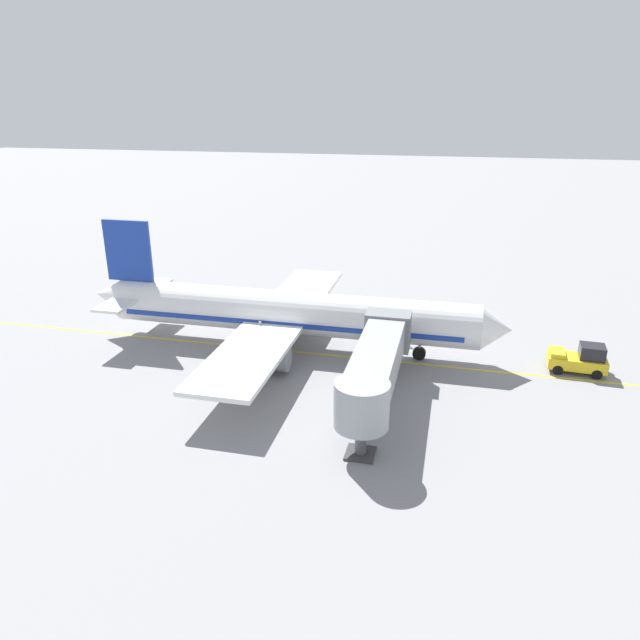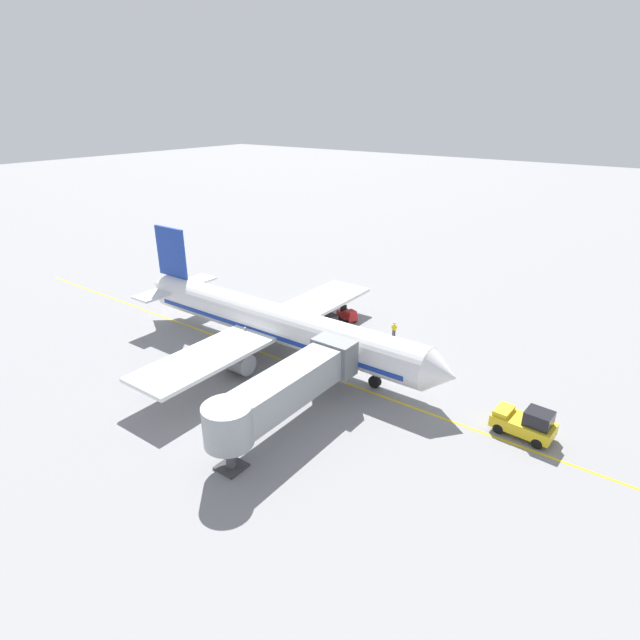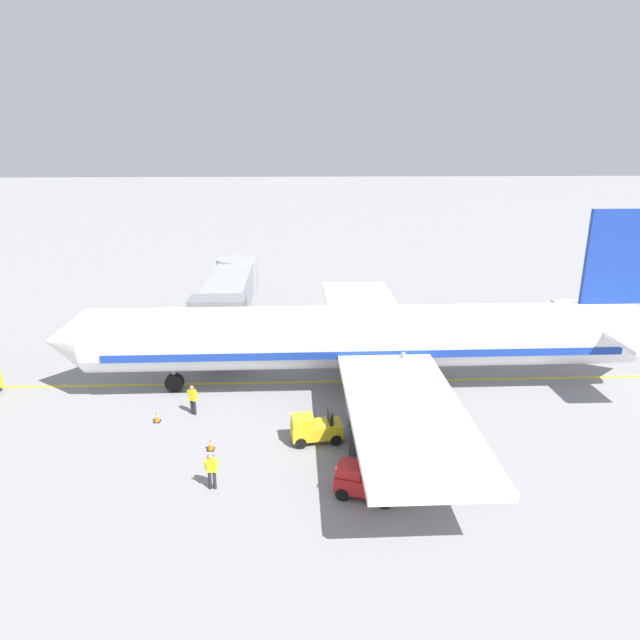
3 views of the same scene
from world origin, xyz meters
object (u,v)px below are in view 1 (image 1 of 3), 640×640
Objects in this scene: pushback_tractor at (579,359)px; baggage_tug_lead at (339,318)px; safety_cone_nose_left at (392,325)px; safety_cone_nose_right at (424,339)px; baggage_cart_second_in_train at (289,306)px; ground_crew_loader at (404,334)px; jet_bridge at (376,365)px; baggage_cart_front at (317,308)px; parked_airliner at (287,313)px; baggage_tug_trailing at (330,302)px; ground_crew_wing_walker at (391,307)px.

baggage_tug_lead is at bearing -105.19° from pushback_tractor.
safety_cone_nose_left is 1.00× the size of safety_cone_nose_right.
baggage_cart_second_in_train is 13.03m from ground_crew_loader.
jet_bridge is at bearing -56.77° from pushback_tractor.
baggage_cart_second_in_train reaches higher than safety_cone_nose_left.
baggage_cart_front reaches higher than safety_cone_nose_right.
baggage_cart_front is at bearing -118.84° from ground_crew_loader.
baggage_cart_front is at bearing 175.62° from parked_airliner.
baggage_tug_lead is 5.80m from baggage_cart_second_in_train.
safety_cone_nose_right is (2.99, 3.28, 0.00)m from safety_cone_nose_left.
ground_crew_loader is 2.09m from safety_cone_nose_right.
safety_cone_nose_right is (2.38, 8.34, -0.42)m from baggage_tug_lead.
baggage_tug_trailing is (-4.61, -1.91, 0.00)m from baggage_tug_lead.
ground_crew_wing_walker reaches higher than baggage_tug_lead.
baggage_tug_trailing is 0.93× the size of baggage_cart_front.
pushback_tractor is at bearing 72.18° from baggage_cart_front.
baggage_cart_second_in_train reaches higher than safety_cone_nose_right.
jet_bridge reaches higher than ground_crew_wing_walker.
safety_cone_nose_right is at bearing 55.76° from baggage_tug_trailing.
safety_cone_nose_right is at bearing 74.10° from baggage_tug_lead.
ground_crew_loader is 2.86× the size of safety_cone_nose_left.
baggage_cart_front and baggage_cart_second_in_train have the same top height.
ground_crew_loader reaches higher than baggage_tug_trailing.
jet_bridge is 13.71m from safety_cone_nose_right.
safety_cone_nose_left is at bearing 9.58° from ground_crew_wing_walker.
baggage_tug_trailing is at bearing -114.31° from pushback_tractor.
baggage_tug_trailing is 1.63× the size of ground_crew_wing_walker.
parked_airliner is at bearing -50.53° from safety_cone_nose_left.
baggage_tug_lead reaches higher than baggage_cart_front.
safety_cone_nose_right is (-3.26, -12.42, -0.81)m from pushback_tractor.
jet_bridge is 25.23× the size of safety_cone_nose_left.
jet_bridge is (9.17, 9.09, 0.27)m from parked_airliner.
parked_airliner is 7.53m from baggage_tug_lead.
baggage_cart_front is 2.86m from baggage_cart_second_in_train.
jet_bridge is 19.47m from ground_crew_wing_walker.
baggage_cart_second_in_train is at bearing -146.61° from jet_bridge.
safety_cone_nose_left is (4.00, 6.98, -0.42)m from baggage_tug_trailing.
ground_crew_wing_walker is at bearing -170.42° from safety_cone_nose_left.
ground_crew_wing_walker is (-9.44, -16.24, -0.15)m from pushback_tractor.
pushback_tractor is at bearing 123.23° from jet_bridge.
baggage_tug_trailing is at bearing -97.09° from ground_crew_wing_walker.
baggage_tug_lead is (-6.29, 3.31, -2.47)m from parked_airliner.
parked_airliner is 12.91m from jet_bridge.
baggage_tug_trailing is at bearing -132.65° from ground_crew_loader.
safety_cone_nose_right is (4.27, 11.03, -0.66)m from baggage_cart_front.
pushback_tractor is 24.89m from baggage_tug_trailing.
parked_airliner reaches higher than baggage_cart_front.
parked_airliner is at bearing -71.43° from safety_cone_nose_right.
jet_bridge is at bearing 44.72° from parked_airliner.
pushback_tractor is 12.87m from safety_cone_nose_right.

